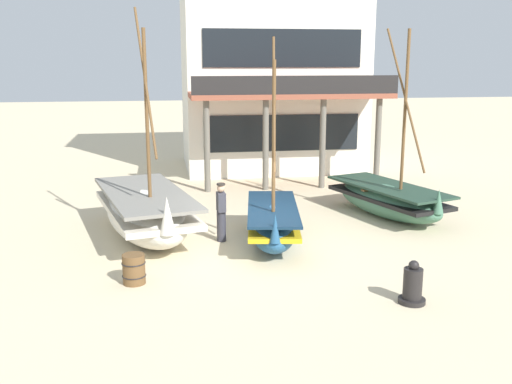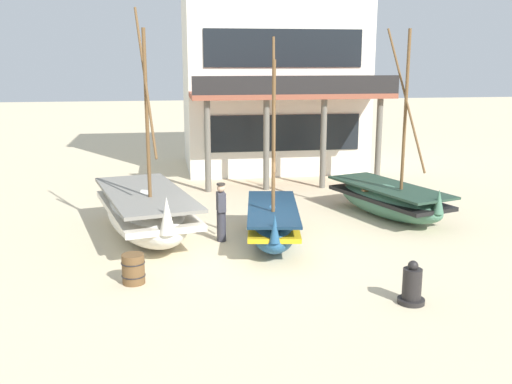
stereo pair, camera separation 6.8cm
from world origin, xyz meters
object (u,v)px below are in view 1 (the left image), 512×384
(wooden_barrel, at_px, (134,269))
(fishing_boat_near_left, at_px, (388,199))
(fishing_boat_centre_large, at_px, (146,212))
(harbor_building_main, at_px, (270,50))
(capstan_winch, at_px, (413,286))
(fisherman_by_hull, at_px, (221,213))
(fishing_boat_far_right, at_px, (273,223))

(wooden_barrel, bearing_deg, fishing_boat_near_left, 30.33)
(fishing_boat_near_left, relative_size, fishing_boat_centre_large, 0.93)
(fishing_boat_near_left, relative_size, harbor_building_main, 0.55)
(wooden_barrel, height_order, harbor_building_main, harbor_building_main)
(wooden_barrel, xyz_separation_m, harbor_building_main, (5.92, 14.61, 5.13))
(capstan_winch, distance_m, harbor_building_main, 17.46)
(harbor_building_main, bearing_deg, capstan_winch, -90.17)
(harbor_building_main, bearing_deg, fishing_boat_near_left, -78.02)
(fisherman_by_hull, height_order, harbor_building_main, harbor_building_main)
(fishing_boat_far_right, xyz_separation_m, wooden_barrel, (-3.74, -2.52, -0.24))
(fishing_boat_far_right, bearing_deg, fisherman_by_hull, 164.74)
(fishing_boat_far_right, bearing_deg, harbor_building_main, 79.76)
(fishing_boat_near_left, distance_m, fishing_boat_far_right, 4.81)
(fishing_boat_near_left, xyz_separation_m, fishing_boat_centre_large, (-7.80, -1.08, 0.16))
(fishing_boat_centre_large, distance_m, capstan_winch, 8.03)
(fishing_boat_near_left, height_order, fishing_boat_far_right, fishing_boat_near_left)
(fisherman_by_hull, relative_size, harbor_building_main, 0.15)
(fishing_boat_centre_large, xyz_separation_m, fishing_boat_far_right, (3.51, -1.09, -0.16))
(fishing_boat_centre_large, xyz_separation_m, harbor_building_main, (5.70, 11.00, 4.73))
(fishing_boat_near_left, bearing_deg, harbor_building_main, 101.98)
(fishing_boat_centre_large, relative_size, harbor_building_main, 0.59)
(fishing_boat_centre_large, distance_m, harbor_building_main, 13.26)
(fishing_boat_far_right, distance_m, wooden_barrel, 4.52)
(fishing_boat_centre_large, xyz_separation_m, wooden_barrel, (-0.23, -3.61, -0.40))
(capstan_winch, xyz_separation_m, wooden_barrel, (-5.87, 2.09, -0.03))
(fishing_boat_near_left, bearing_deg, fishing_boat_far_right, -153.13)
(fishing_boat_near_left, relative_size, fisherman_by_hull, 3.57)
(fisherman_by_hull, bearing_deg, harbor_building_main, 72.95)
(fisherman_by_hull, distance_m, wooden_barrel, 3.76)
(fishing_boat_near_left, height_order, fisherman_by_hull, fishing_boat_near_left)
(wooden_barrel, bearing_deg, fishing_boat_centre_large, 86.41)
(fishing_boat_far_right, relative_size, capstan_winch, 5.95)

